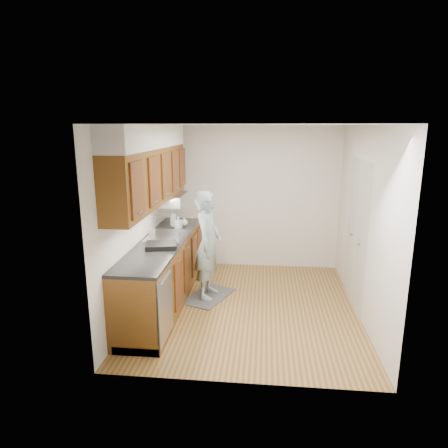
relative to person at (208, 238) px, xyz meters
name	(u,v)px	position (x,y,z in m)	size (l,w,h in m)	color
floor	(248,306)	(0.60, -0.28, -0.91)	(3.50, 3.50, 0.00)	#9F723C
ceiling	(250,125)	(0.60, -0.28, 1.59)	(3.50, 3.50, 0.00)	white
wall_left	(140,218)	(-0.90, -0.28, 0.34)	(0.02, 3.50, 2.50)	silver
wall_right	(364,223)	(2.10, -0.28, 0.34)	(0.02, 3.50, 2.50)	silver
wall_back	(253,198)	(0.60, 1.47, 0.34)	(3.00, 0.02, 2.50)	silver
counter	(164,271)	(-0.60, -0.28, -0.42)	(0.64, 2.80, 1.30)	brown
upper_cabinets	(151,167)	(-0.73, -0.23, 1.04)	(0.47, 2.80, 1.21)	brown
closet_door	(357,234)	(2.09, 0.02, 0.11)	(0.02, 1.22, 2.05)	white
floor_mat	(208,296)	(0.00, 0.00, -0.90)	(0.49, 0.84, 0.02)	slate
person	(208,238)	(0.00, 0.00, 0.00)	(0.63, 0.42, 1.79)	#8BA6A9
soap_bottle_a	(173,217)	(-0.63, 0.53, 0.17)	(0.11, 0.11, 0.29)	silver
soap_bottle_b	(178,222)	(-0.52, 0.39, 0.13)	(0.09, 0.09, 0.20)	silver
soap_bottle_c	(184,221)	(-0.46, 0.55, 0.11)	(0.12, 0.12, 0.16)	silver
steel_can	(179,223)	(-0.53, 0.47, 0.09)	(0.07, 0.07, 0.13)	#A5A5AA
dish_rack	(161,245)	(-0.52, -0.63, 0.06)	(0.40, 0.33, 0.06)	black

